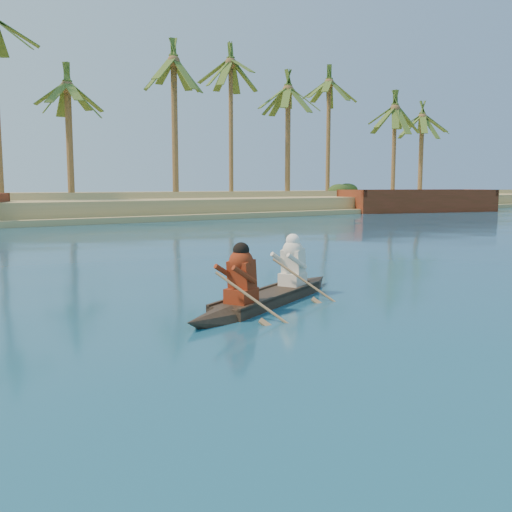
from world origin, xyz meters
TOP-DOWN VIEW (x-y plane):
  - ground at (0.00, 0.00)m, footprint 160.00×160.00m
  - canoe at (3.00, -1.48)m, footprint 5.06×2.82m
  - barge_right at (36.54, 22.08)m, footprint 14.08×7.87m

SIDE VIEW (x-z plane):
  - ground at x=0.00m, z-range 0.00..0.00m
  - canoe at x=3.00m, z-range -0.44..1.00m
  - barge_right at x=36.54m, z-range -0.33..1.89m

